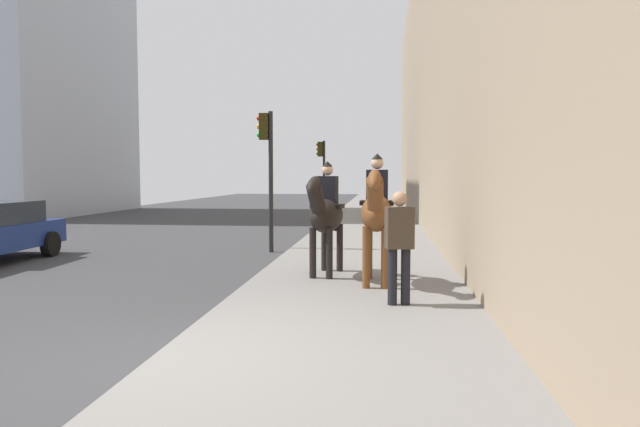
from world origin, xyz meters
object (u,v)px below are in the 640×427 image
mounted_horse_near (326,213)px  pedestrian_greeting (399,240)px  traffic_light_near_curb (267,158)px  mounted_horse_far (377,211)px  traffic_light_far_curb (322,167)px

mounted_horse_near → pedestrian_greeting: 2.78m
traffic_light_near_curb → mounted_horse_far: bearing=-149.0°
mounted_horse_far → mounted_horse_near: bearing=-128.6°
traffic_light_near_curb → traffic_light_far_curb: bearing=-0.9°
traffic_light_near_curb → traffic_light_far_curb: traffic_light_near_curb is taller
traffic_light_far_curb → mounted_horse_far: bearing=-170.9°
mounted_horse_near → traffic_light_near_curb: size_ratio=0.59×
pedestrian_greeting → traffic_light_far_curb: traffic_light_far_curb is taller
mounted_horse_near → mounted_horse_far: (-0.84, -0.99, 0.10)m
mounted_horse_far → traffic_light_near_curb: 5.85m
mounted_horse_far → pedestrian_greeting: 1.66m
mounted_horse_near → traffic_light_far_curb: size_ratio=0.59×
mounted_horse_far → traffic_light_far_curb: size_ratio=0.62×
mounted_horse_near → pedestrian_greeting: bearing=37.3°
mounted_horse_near → traffic_light_far_curb: bearing=-165.4°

